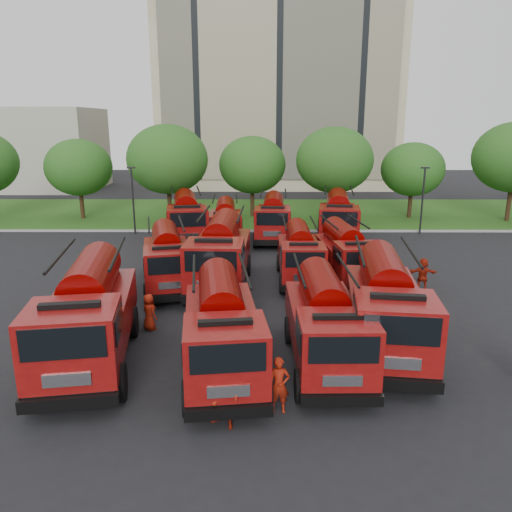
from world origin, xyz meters
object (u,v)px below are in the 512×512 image
(fire_truck_5, at_px, (220,253))
(firefighter_0, at_px, (279,411))
(fire_truck_6, at_px, (300,254))
(fire_truck_11, at_px, (338,218))
(fire_truck_2, at_px, (326,322))
(fire_truck_4, at_px, (167,258))
(fire_truck_3, at_px, (386,306))
(fire_truck_7, at_px, (347,253))
(firefighter_4, at_px, (150,329))
(firefighter_5, at_px, (421,289))
(fire_truck_8, at_px, (187,218))
(fire_truck_10, at_px, (273,218))
(fire_truck_9, at_px, (225,223))
(firefighter_1, at_px, (225,427))
(fire_truck_0, at_px, (88,314))
(fire_truck_1, at_px, (222,327))
(firefighter_2, at_px, (398,346))

(fire_truck_5, distance_m, firefighter_0, 12.11)
(fire_truck_6, xyz_separation_m, fire_truck_11, (3.44, 9.00, 0.28))
(fire_truck_2, relative_size, fire_truck_4, 0.97)
(fire_truck_3, height_order, fire_truck_4, fire_truck_3)
(fire_truck_7, relative_size, firefighter_4, 4.38)
(firefighter_4, relative_size, firefighter_5, 0.93)
(fire_truck_2, distance_m, fire_truck_8, 19.89)
(fire_truck_7, xyz_separation_m, firefighter_5, (3.66, -1.54, -1.51))
(fire_truck_11, xyz_separation_m, firefighter_5, (2.74, -10.62, -1.75))
(fire_truck_2, distance_m, fire_truck_11, 19.13)
(fire_truck_6, bearing_deg, firefighter_4, -134.38)
(fire_truck_6, bearing_deg, fire_truck_10, 97.27)
(fire_truck_9, relative_size, fire_truck_10, 0.93)
(fire_truck_3, distance_m, fire_truck_9, 18.46)
(fire_truck_9, distance_m, firefighter_1, 22.19)
(fire_truck_4, distance_m, fire_truck_6, 7.07)
(fire_truck_8, distance_m, fire_truck_9, 2.78)
(fire_truck_2, relative_size, fire_truck_6, 1.08)
(fire_truck_5, bearing_deg, fire_truck_7, 11.36)
(fire_truck_6, bearing_deg, fire_truck_4, -169.28)
(fire_truck_8, relative_size, fire_truck_9, 1.20)
(fire_truck_0, bearing_deg, fire_truck_1, -17.88)
(fire_truck_4, distance_m, fire_truck_8, 9.90)
(fire_truck_0, height_order, firefighter_0, fire_truck_0)
(fire_truck_1, height_order, firefighter_4, fire_truck_1)
(fire_truck_8, bearing_deg, fire_truck_3, -69.99)
(fire_truck_2, relative_size, fire_truck_3, 0.87)
(fire_truck_9, relative_size, firefighter_5, 4.02)
(fire_truck_0, height_order, firefighter_5, fire_truck_0)
(firefighter_1, bearing_deg, fire_truck_8, 132.61)
(firefighter_2, relative_size, firefighter_5, 1.09)
(fire_truck_3, distance_m, firefighter_5, 8.15)
(firefighter_4, distance_m, firefighter_5, 13.97)
(fire_truck_11, relative_size, firefighter_5, 4.76)
(fire_truck_5, distance_m, firefighter_1, 12.67)
(fire_truck_2, relative_size, firefighter_0, 4.02)
(firefighter_1, relative_size, firefighter_4, 1.20)
(fire_truck_2, height_order, fire_truck_5, fire_truck_5)
(fire_truck_10, bearing_deg, fire_truck_8, -168.48)
(fire_truck_9, bearing_deg, fire_truck_11, 1.47)
(fire_truck_0, bearing_deg, fire_truck_2, -10.18)
(fire_truck_10, bearing_deg, fire_truck_11, -4.29)
(fire_truck_5, bearing_deg, fire_truck_11, 55.04)
(fire_truck_8, xyz_separation_m, fire_truck_10, (6.16, 0.95, -0.14))
(fire_truck_1, bearing_deg, fire_truck_10, 76.48)
(fire_truck_8, bearing_deg, fire_truck_5, -82.01)
(fire_truck_4, xyz_separation_m, fire_truck_9, (2.38, 9.67, -0.05))
(fire_truck_4, relative_size, firefighter_2, 3.95)
(fire_truck_4, height_order, fire_truck_7, fire_truck_4)
(fire_truck_2, height_order, firefighter_1, fire_truck_2)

